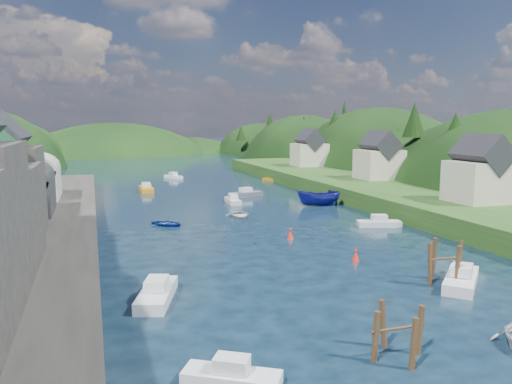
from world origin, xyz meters
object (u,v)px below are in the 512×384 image
object	(u,v)px
channel_buoy_near	(356,256)
channel_buoy_far	(290,234)
piling_cluster_far	(445,266)
piling_cluster_near	(398,338)

from	to	relation	value
channel_buoy_near	channel_buoy_far	size ratio (longest dim) A/B	1.00
piling_cluster_far	channel_buoy_far	size ratio (longest dim) A/B	3.52
piling_cluster_near	piling_cluster_far	world-z (taller)	piling_cluster_far
channel_buoy_near	piling_cluster_far	bearing A→B (deg)	-66.12
channel_buoy_near	channel_buoy_far	distance (m)	10.12
piling_cluster_near	channel_buoy_far	bearing A→B (deg)	79.69
piling_cluster_near	channel_buoy_near	distance (m)	18.20
channel_buoy_near	channel_buoy_far	bearing A→B (deg)	102.40
piling_cluster_near	channel_buoy_near	world-z (taller)	piling_cluster_near
channel_buoy_near	channel_buoy_far	world-z (taller)	same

